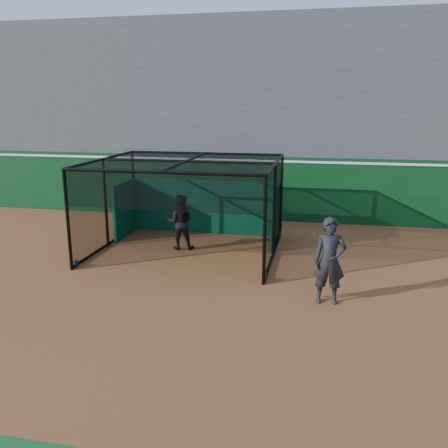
# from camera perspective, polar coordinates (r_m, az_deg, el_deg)

# --- Properties ---
(ground) EXTENTS (120.00, 120.00, 0.00)m
(ground) POSITION_cam_1_polar(r_m,az_deg,el_deg) (11.40, -6.17, -9.09)
(ground) COLOR brown
(ground) RESTS_ON ground
(outfield_wall) EXTENTS (50.00, 0.50, 2.50)m
(outfield_wall) POSITION_cam_1_polar(r_m,az_deg,el_deg) (19.00, 1.59, 4.57)
(outfield_wall) COLOR #0A3816
(outfield_wall) RESTS_ON ground
(grandstand) EXTENTS (50.00, 7.85, 8.95)m
(grandstand) POSITION_cam_1_polar(r_m,az_deg,el_deg) (22.45, 3.41, 14.24)
(grandstand) COLOR #4C4C4F
(grandstand) RESTS_ON ground
(batting_cage) EXTENTS (5.47, 4.76, 2.82)m
(batting_cage) POSITION_cam_1_polar(r_m,az_deg,el_deg) (14.63, -4.47, 2.03)
(batting_cage) COLOR black
(batting_cage) RESTS_ON ground
(batter) EXTENTS (0.96, 0.81, 1.75)m
(batter) POSITION_cam_1_polar(r_m,az_deg,el_deg) (15.01, -5.27, 0.26)
(batter) COLOR black
(batter) RESTS_ON ground
(on_deck_player) EXTENTS (0.78, 0.55, 2.03)m
(on_deck_player) POSITION_cam_1_polar(r_m,az_deg,el_deg) (11.13, 12.56, -4.37)
(on_deck_player) COLOR black
(on_deck_player) RESTS_ON ground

